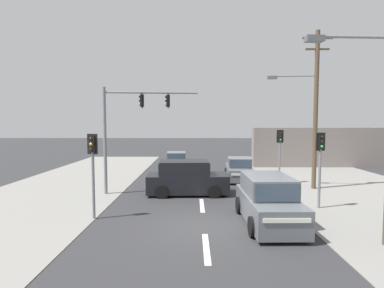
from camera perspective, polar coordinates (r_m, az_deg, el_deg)
name	(u,v)px	position (r m, az deg, el deg)	size (l,w,h in m)	color
ground_plane	(204,226)	(12.02, 2.32, -15.43)	(140.00, 140.00, 0.00)	#303033
lane_dash_near	(206,248)	(10.15, 2.74, -19.15)	(0.20, 2.40, 0.01)	silver
lane_dash_mid	(202,205)	(14.88, 1.91, -11.58)	(0.20, 2.40, 0.01)	silver
lane_dash_far	(200,184)	(19.74, 1.50, -7.69)	(0.20, 2.40, 0.01)	silver
kerb_left_verge	(39,200)	(17.79, -27.16, -9.40)	(8.00, 40.00, 0.02)	gray
utility_pole_midground_right	(313,105)	(19.49, 22.13, 6.93)	(3.78, 0.53, 9.47)	brown
traffic_signal_mast	(128,121)	(17.16, -12.07, 4.40)	(5.28, 0.59, 6.00)	slate
pedestal_signal_right_kerb	(320,157)	(15.13, 23.23, -2.33)	(0.44, 0.30, 3.56)	slate
pedestal_signal_left_kerb	(93,161)	(13.03, -18.39, -3.17)	(0.44, 0.30, 3.56)	slate
pedestal_signal_far_median	(280,147)	(20.42, 16.39, -0.62)	(0.44, 0.29, 3.56)	slate
shopfront_wall_far	(318,147)	(29.70, 22.91, -0.59)	(12.00, 1.00, 3.60)	gray
suv_kerbside_parked	(187,179)	(16.91, -1.01, -6.63)	(4.60, 2.19, 1.90)	black
suv_oncoming_mid	(268,201)	(12.52, 14.25, -10.52)	(2.12, 4.57, 1.90)	slate
sedan_crossing_left	(176,162)	(25.51, -3.01, -3.45)	(2.02, 4.30, 1.56)	slate
sedan_oncoming_near	(239,170)	(21.55, 8.97, -4.86)	(2.06, 4.32, 1.56)	slate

